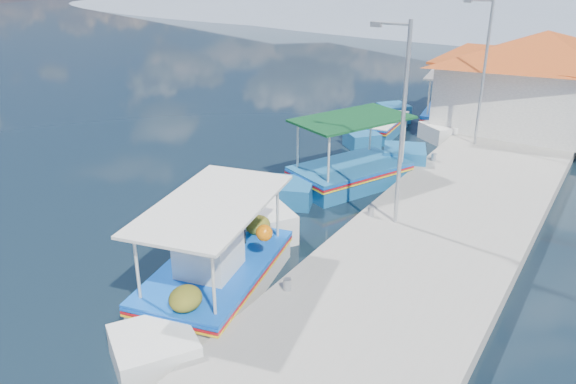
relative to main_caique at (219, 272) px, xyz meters
The scene contains 10 objects.
ground 3.81m from the main_caique, 120.08° to the left, with size 160.00×160.00×0.00m, color black.
quay 10.10m from the main_caique, 66.60° to the left, with size 5.00×44.00×0.50m, color gray.
bollards 8.73m from the main_caique, 77.36° to the left, with size 0.20×17.20×0.30m.
main_caique is the anchor object (origin of this frame).
caique_green_canopy 8.36m from the main_caique, 92.25° to the left, with size 4.30×7.14×2.92m.
caique_blue_hull 15.17m from the main_caique, 97.67° to the left, with size 2.28×6.53×1.17m.
caique_far 18.58m from the main_caique, 88.64° to the left, with size 3.31×8.23×2.92m.
harbor_building 18.90m from the main_caique, 76.74° to the left, with size 10.49×10.49×4.40m.
lamp_post_near 6.75m from the main_caique, 63.57° to the left, with size 1.21×0.14×6.00m.
lamp_post_far 14.88m from the main_caique, 79.60° to the left, with size 1.21×0.14×6.00m.
Camera 1 is at (10.19, -13.33, 8.25)m, focal length 36.08 mm.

